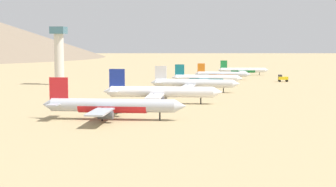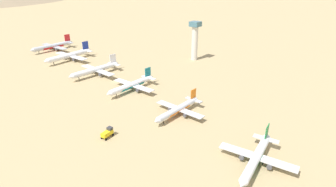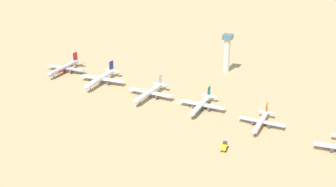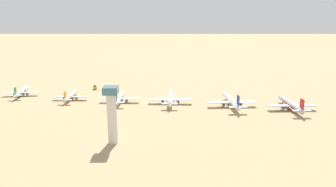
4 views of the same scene
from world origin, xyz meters
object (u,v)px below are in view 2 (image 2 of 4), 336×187
(parked_jet_5, at_px, (256,157))
(parked_jet_1, at_px, (70,55))
(parked_jet_3, at_px, (132,85))
(parked_jet_4, at_px, (178,109))
(service_truck, at_px, (108,133))
(parked_jet_2, at_px, (96,70))
(control_tower, at_px, (195,39))
(parked_jet_0, at_px, (53,46))

(parked_jet_5, bearing_deg, parked_jet_1, -101.45)
(parked_jet_3, bearing_deg, parked_jet_1, -98.71)
(parked_jet_3, relative_size, parked_jet_4, 1.11)
(parked_jet_1, height_order, service_truck, parked_jet_1)
(parked_jet_4, height_order, service_truck, parked_jet_4)
(parked_jet_2, distance_m, control_tower, 77.89)
(parked_jet_1, height_order, control_tower, control_tower)
(control_tower, bearing_deg, service_truck, 16.12)
(parked_jet_4, distance_m, control_tower, 93.93)
(parked_jet_0, xyz_separation_m, parked_jet_5, (41.38, 200.49, -0.71))
(parked_jet_5, xyz_separation_m, control_tower, (-94.53, -87.56, 13.20))
(parked_jet_0, height_order, parked_jet_3, parked_jet_0)
(parked_jet_1, bearing_deg, parked_jet_2, 78.82)
(parked_jet_3, bearing_deg, parked_jet_0, -99.96)
(parked_jet_1, distance_m, control_tower, 97.31)
(parked_jet_4, distance_m, parked_jet_5, 44.90)
(parked_jet_0, distance_m, parked_jet_1, 39.71)
(parked_jet_0, relative_size, parked_jet_3, 1.13)
(parked_jet_5, distance_m, control_tower, 129.52)
(parked_jet_2, bearing_deg, control_tower, 156.12)
(parked_jet_3, relative_size, parked_jet_5, 1.08)
(parked_jet_5, distance_m, service_truck, 58.05)
(parked_jet_0, relative_size, parked_jet_1, 0.96)
(parked_jet_2, xyz_separation_m, parked_jet_3, (3.80, 37.35, -0.34))
(parked_jet_1, relative_size, parked_jet_2, 1.08)
(parked_jet_3, bearing_deg, parked_jet_4, 78.88)
(parked_jet_2, height_order, parked_jet_5, parked_jet_2)
(parked_jet_4, bearing_deg, parked_jet_5, 73.29)
(parked_jet_0, bearing_deg, parked_jet_1, 77.46)
(parked_jet_2, bearing_deg, parked_jet_4, 81.48)
(parked_jet_1, height_order, parked_jet_3, parked_jet_1)
(parked_jet_4, distance_m, service_truck, 35.24)
(parked_jet_1, xyz_separation_m, parked_jet_4, (19.85, 118.73, -1.00))
(parked_jet_3, relative_size, control_tower, 1.23)
(parked_jet_2, distance_m, service_truck, 78.37)
(parked_jet_3, height_order, parked_jet_5, parked_jet_3)
(parked_jet_2, distance_m, parked_jet_5, 121.13)
(parked_jet_1, relative_size, control_tower, 1.44)
(parked_jet_5, bearing_deg, service_truck, -69.37)
(parked_jet_1, bearing_deg, parked_jet_3, 81.29)
(control_tower, bearing_deg, parked_jet_1, -50.21)
(parked_jet_2, bearing_deg, parked_jet_0, -101.83)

